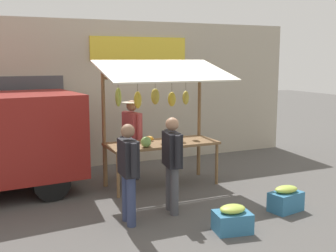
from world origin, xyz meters
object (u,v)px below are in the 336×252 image
(shopper_in_grey_tee, at_px, (128,167))
(produce_crate_near, at_px, (232,220))
(market_stall, at_px, (161,109))
(produce_crate_side, at_px, (286,199))
(shopper_with_ponytail, at_px, (172,158))
(vendor_with_sunhat, at_px, (132,132))

(shopper_in_grey_tee, height_order, produce_crate_near, shopper_in_grey_tee)
(market_stall, distance_m, produce_crate_near, 2.95)
(shopper_in_grey_tee, bearing_deg, produce_crate_side, -99.80)
(market_stall, relative_size, produce_crate_near, 4.27)
(shopper_with_ponytail, bearing_deg, market_stall, -8.42)
(vendor_with_sunhat, bearing_deg, produce_crate_near, -2.85)
(shopper_in_grey_tee, distance_m, produce_crate_near, 1.73)
(vendor_with_sunhat, distance_m, produce_crate_side, 3.48)
(vendor_with_sunhat, relative_size, shopper_in_grey_tee, 1.07)
(produce_crate_side, bearing_deg, shopper_in_grey_tee, -12.59)
(shopper_with_ponytail, height_order, produce_crate_side, shopper_with_ponytail)
(vendor_with_sunhat, height_order, shopper_with_ponytail, vendor_with_sunhat)
(vendor_with_sunhat, bearing_deg, produce_crate_side, 20.16)
(produce_crate_side, bearing_deg, market_stall, -60.02)
(vendor_with_sunhat, distance_m, shopper_in_grey_tee, 2.57)
(shopper_in_grey_tee, xyz_separation_m, shopper_with_ponytail, (-0.82, -0.18, 0.02))
(shopper_with_ponytail, xyz_separation_m, produce_crate_near, (-0.45, 1.12, -0.72))
(shopper_in_grey_tee, xyz_separation_m, produce_crate_near, (-1.27, 0.95, -0.70))
(vendor_with_sunhat, bearing_deg, shopper_in_grey_tee, -29.81)
(produce_crate_side, bearing_deg, shopper_with_ponytail, -23.18)
(shopper_with_ponytail, bearing_deg, shopper_in_grey_tee, 110.48)
(shopper_with_ponytail, bearing_deg, produce_crate_near, -149.69)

